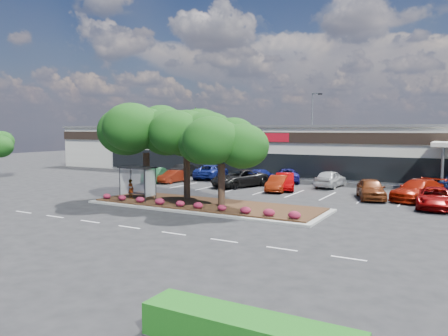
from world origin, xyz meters
The scene contains 27 objects.
ground centered at (0.00, 0.00, 0.00)m, with size 160.00×160.00×0.00m, color black.
retail_store centered at (0.06, 33.91, 3.15)m, with size 80.40×25.20×6.25m.
landscape_island centered at (-2.00, 4.00, 0.12)m, with size 18.00×6.00×0.26m.
lane_markings centered at (-0.14, 10.42, 0.01)m, with size 33.12×20.06×0.01m.
shrub_row centered at (-2.00, 1.90, 0.51)m, with size 17.00×0.80×0.50m, color maroon, non-canonical shape.
bus_shelter centered at (-7.50, 2.95, 2.31)m, with size 2.75×1.55×2.59m.
island_tree_west centered at (-8.00, 4.50, 4.21)m, with size 7.20×7.20×7.89m, color #123B0F, non-canonical shape.
island_tree_mid centered at (-4.50, 5.20, 3.92)m, with size 6.60×6.60×7.32m, color #123B0F, non-canonical shape.
island_tree_east centered at (-0.50, 3.70, 3.51)m, with size 5.80×5.80×6.50m, color #123B0F, non-canonical shape.
hedge_south_east centered at (10.00, -13.50, 0.45)m, with size 6.00×1.30×0.90m, color #154D15.
conifer_north_west centered at (-30.00, 46.00, 5.00)m, with size 4.40×4.40×10.00m, color #123B0F.
person_waiting centered at (-8.43, 3.05, 1.03)m, with size 0.56×0.37×1.54m, color #594C47.
light_pole centered at (-1.55, 27.96, 4.50)m, with size 1.40×0.83×10.14m.
car_0 centered at (-14.74, 14.12, 0.78)m, with size 1.65×4.74×1.56m, color #1B4C29.
car_1 centered at (-12.80, 14.81, 0.66)m, with size 1.40×4.03×1.33m, color maroon.
car_2 centered at (-4.96, 15.21, 0.85)m, with size 2.83×6.15×1.71m, color black.
car_3 centered at (-0.22, 15.46, 0.80)m, with size 1.69×4.84×1.59m, color #880203.
car_4 centered at (-0.41, 14.26, 0.73)m, with size 1.55×4.44×1.46m, color maroon.
car_5 centered at (8.03, 13.72, 0.85)m, with size 2.01×4.99×1.70m, color #682D12.
car_6 centered at (11.50, 14.66, 0.85)m, with size 2.39×5.88×1.71m, color #981706.
car_7 centered at (12.97, 11.59, 0.76)m, with size 2.52×5.47×1.52m, color #800505.
car_9 centered at (-15.14, 20.79, 0.77)m, with size 1.62×4.66×1.54m, color black.
car_10 centered at (-11.03, 19.98, 0.84)m, with size 2.79×6.04×1.68m, color navy.
car_11 centered at (-4.45, 19.15, 0.75)m, with size 2.11×5.18×1.50m, color navy.
car_12 centered at (-2.16, 21.22, 0.75)m, with size 2.49×5.39×1.50m, color navy.
car_13 centered at (3.09, 19.34, 0.85)m, with size 2.01×4.99×1.70m, color #B7B7B7.
car_15 centered at (11.65, 17.95, 0.73)m, with size 1.55×4.43×1.46m, color #999DA4.
Camera 1 is at (14.81, -23.39, 5.78)m, focal length 35.00 mm.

